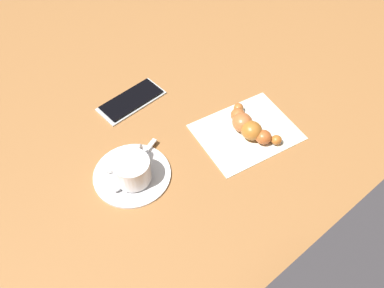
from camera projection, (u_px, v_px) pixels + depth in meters
name	position (u px, v px, depth m)	size (l,w,h in m)	color
ground_plane	(188.00, 152.00, 0.80)	(1.80, 1.80, 0.00)	#976235
saucer	(133.00, 175.00, 0.76)	(0.15, 0.15, 0.01)	white
espresso_cup	(132.00, 169.00, 0.73)	(0.07, 0.08, 0.05)	white
teaspoon	(128.00, 173.00, 0.75)	(0.13, 0.09, 0.01)	silver
sugar_packet	(123.00, 164.00, 0.77)	(0.07, 0.02, 0.01)	white
napkin	(246.00, 132.00, 0.83)	(0.20, 0.16, 0.00)	silver
croissant	(249.00, 126.00, 0.82)	(0.08, 0.14, 0.04)	#B0602A
cell_phone	(131.00, 100.00, 0.89)	(0.16, 0.10, 0.01)	#B5BBBA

